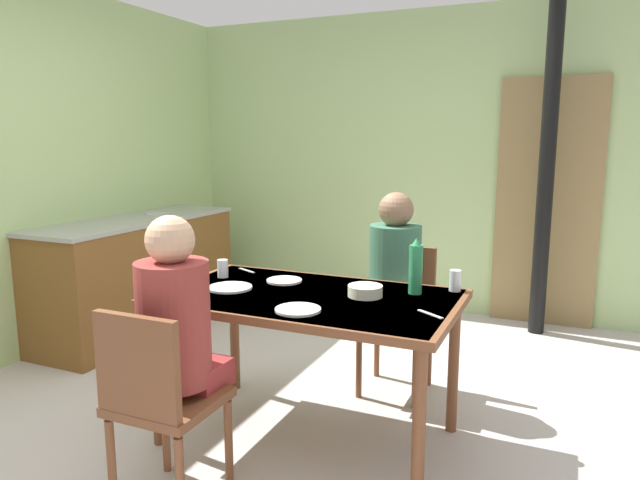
{
  "coord_description": "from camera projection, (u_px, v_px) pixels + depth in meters",
  "views": [
    {
      "loc": [
        1.42,
        -2.45,
        1.52
      ],
      "look_at": [
        0.25,
        0.21,
        1.01
      ],
      "focal_mm": 32.45,
      "sensor_mm": 36.0,
      "label": 1
    }
  ],
  "objects": [
    {
      "name": "drinking_glass_by_far_diner",
      "position": [
        223.0,
        268.0,
        3.2
      ],
      "size": [
        0.06,
        0.06,
        0.1
      ],
      "primitive_type": "cylinder",
      "color": "silver",
      "rests_on": "dining_table"
    },
    {
      "name": "dining_table",
      "position": [
        308.0,
        309.0,
        2.87
      ],
      "size": [
        1.46,
        0.86,
        0.76
      ],
      "color": "brown",
      "rests_on": "ground_plane"
    },
    {
      "name": "dinner_plate_near_left",
      "position": [
        230.0,
        288.0,
        2.96
      ],
      "size": [
        0.23,
        0.23,
        0.01
      ],
      "primitive_type": "cylinder",
      "color": "white",
      "rests_on": "dining_table"
    },
    {
      "name": "chair_far_diner",
      "position": [
        399.0,
        309.0,
        3.51
      ],
      "size": [
        0.4,
        0.4,
        0.87
      ],
      "rotation": [
        0.0,
        0.0,
        3.14
      ],
      "color": "brown",
      "rests_on": "ground_plane"
    },
    {
      "name": "ground_plane",
      "position": [
        261.0,
        432.0,
        3.04
      ],
      "size": [
        6.82,
        6.82,
        0.0
      ],
      "primitive_type": "plane",
      "color": "beige"
    },
    {
      "name": "dinner_plate_far_center",
      "position": [
        298.0,
        310.0,
        2.59
      ],
      "size": [
        0.21,
        0.21,
        0.01
      ],
      "primitive_type": "cylinder",
      "color": "white",
      "rests_on": "dining_table"
    },
    {
      "name": "dinner_plate_near_right",
      "position": [
        284.0,
        281.0,
        3.11
      ],
      "size": [
        0.19,
        0.19,
        0.01
      ],
      "primitive_type": "cylinder",
      "color": "white",
      "rests_on": "dining_table"
    },
    {
      "name": "stove_pipe_column",
      "position": [
        547.0,
        168.0,
        4.38
      ],
      "size": [
        0.12,
        0.12,
        2.6
      ],
      "primitive_type": "cylinder",
      "color": "black",
      "rests_on": "ground_plane"
    },
    {
      "name": "drinking_glass_by_near_diner",
      "position": [
        455.0,
        281.0,
        2.91
      ],
      "size": [
        0.06,
        0.06,
        0.11
      ],
      "primitive_type": "cylinder",
      "color": "silver",
      "rests_on": "dining_table"
    },
    {
      "name": "person_near_diner",
      "position": [
        176.0,
        320.0,
        2.39
      ],
      "size": [
        0.3,
        0.37,
        0.77
      ],
      "color": "maroon",
      "rests_on": "ground_plane"
    },
    {
      "name": "wall_back",
      "position": [
        403.0,
        163.0,
        5.17
      ],
      "size": [
        4.33,
        0.1,
        2.6
      ],
      "primitive_type": "cube",
      "color": "#A8C684",
      "rests_on": "ground_plane"
    },
    {
      "name": "kitchen_counter",
      "position": [
        138.0,
        274.0,
        4.63
      ],
      "size": [
        0.61,
        1.84,
        0.91
      ],
      "color": "brown",
      "rests_on": "ground_plane"
    },
    {
      "name": "water_bottle_green_near",
      "position": [
        416.0,
        268.0,
        2.85
      ],
      "size": [
        0.07,
        0.07,
        0.28
      ],
      "color": "#29854F",
      "rests_on": "dining_table"
    },
    {
      "name": "person_far_diner",
      "position": [
        394.0,
        268.0,
        3.34
      ],
      "size": [
        0.3,
        0.37,
        0.77
      ],
      "rotation": [
        0.0,
        0.0,
        3.14
      ],
      "color": "#415E4B",
      "rests_on": "ground_plane"
    },
    {
      "name": "door_wooden",
      "position": [
        547.0,
        204.0,
        4.67
      ],
      "size": [
        0.8,
        0.05,
        2.0
      ],
      "primitive_type": "cube",
      "color": "olive",
      "rests_on": "ground_plane"
    },
    {
      "name": "chair_near_diner",
      "position": [
        158.0,
        397.0,
        2.31
      ],
      "size": [
        0.4,
        0.4,
        0.87
      ],
      "color": "brown",
      "rests_on": "ground_plane"
    },
    {
      "name": "wall_left",
      "position": [
        55.0,
        169.0,
        4.22
      ],
      "size": [
        0.1,
        3.93,
        2.6
      ],
      "primitive_type": "cube",
      "color": "#AACA81",
      "rests_on": "ground_plane"
    },
    {
      "name": "cutlery_fork_near",
      "position": [
        430.0,
        314.0,
        2.53
      ],
      "size": [
        0.13,
        0.1,
        0.0
      ],
      "primitive_type": "cube",
      "rotation": [
        0.0,
        0.0,
        5.69
      ],
      "color": "silver",
      "rests_on": "dining_table"
    },
    {
      "name": "cutlery_knife_near",
      "position": [
        247.0,
        270.0,
        3.37
      ],
      "size": [
        0.14,
        0.08,
        0.0
      ],
      "primitive_type": "cube",
      "rotation": [
        0.0,
        0.0,
        5.82
      ],
      "color": "silver",
      "rests_on": "dining_table"
    },
    {
      "name": "serving_bowl_center",
      "position": [
        365.0,
        291.0,
        2.82
      ],
      "size": [
        0.17,
        0.17,
        0.05
      ],
      "primitive_type": "cylinder",
      "color": "#E8EAC7",
      "rests_on": "dining_table"
    }
  ]
}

